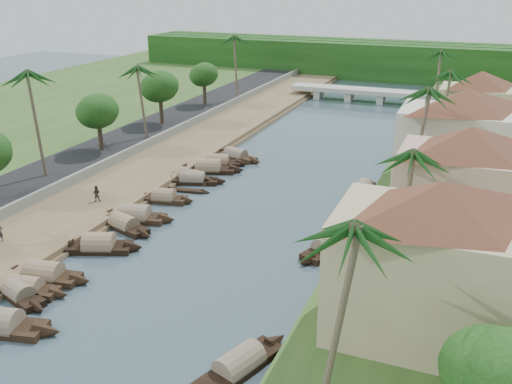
% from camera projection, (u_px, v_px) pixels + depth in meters
% --- Properties ---
extents(ground, '(220.00, 220.00, 0.00)m').
position_uv_depth(ground, '(178.00, 279.00, 44.83)').
color(ground, '#394C56').
rests_on(ground, ground).
extents(left_bank, '(10.00, 180.00, 0.80)m').
position_uv_depth(left_bank, '(141.00, 173.00, 67.58)').
color(left_bank, brown).
rests_on(left_bank, ground).
extents(right_bank, '(16.00, 180.00, 1.20)m').
position_uv_depth(right_bank, '(450.00, 214.00, 55.38)').
color(right_bank, '#2D4C1E').
rests_on(right_bank, ground).
extents(road, '(8.00, 180.00, 1.40)m').
position_uv_depth(road, '(82.00, 162.00, 70.42)').
color(road, black).
rests_on(road, ground).
extents(retaining_wall, '(0.40, 180.00, 1.10)m').
position_uv_depth(retaining_wall, '(111.00, 161.00, 68.69)').
color(retaining_wall, slate).
rests_on(retaining_wall, left_bank).
extents(treeline, '(120.00, 14.00, 8.00)m').
position_uv_depth(treeline, '(391.00, 60.00, 130.12)').
color(treeline, '#12390F').
rests_on(treeline, ground).
extents(bridge, '(28.00, 4.00, 2.40)m').
position_uv_depth(bridge, '(366.00, 93.00, 106.66)').
color(bridge, '#A8A89D').
rests_on(bridge, ground).
extents(building_near, '(14.85, 14.85, 10.20)m').
position_uv_depth(building_near, '(434.00, 260.00, 34.23)').
color(building_near, tan).
rests_on(building_near, right_bank).
extents(building_mid, '(14.11, 14.11, 9.70)m').
position_uv_depth(building_mid, '(465.00, 182.00, 47.85)').
color(building_mid, '#CBA28F').
rests_on(building_mid, right_bank).
extents(building_far, '(15.59, 15.59, 10.20)m').
position_uv_depth(building_far, '(462.00, 137.00, 60.25)').
color(building_far, silver).
rests_on(building_far, right_bank).
extents(building_distant, '(12.62, 12.62, 9.20)m').
position_uv_depth(building_distant, '(478.00, 104.00, 77.43)').
color(building_distant, tan).
rests_on(building_distant, right_bank).
extents(sampan_2, '(7.44, 2.54, 1.96)m').
position_uv_depth(sampan_2, '(25.00, 289.00, 42.70)').
color(sampan_2, black).
rests_on(sampan_2, ground).
extents(sampan_3, '(7.09, 3.71, 1.93)m').
position_uv_depth(sampan_3, '(19.00, 294.00, 42.02)').
color(sampan_3, black).
rests_on(sampan_3, ground).
extents(sampan_4, '(8.29, 3.06, 2.30)m').
position_uv_depth(sampan_4, '(44.00, 275.00, 44.59)').
color(sampan_4, black).
rests_on(sampan_4, ground).
extents(sampan_5, '(7.89, 4.52, 2.44)m').
position_uv_depth(sampan_5, '(99.00, 246.00, 49.33)').
color(sampan_5, black).
rests_on(sampan_5, ground).
extents(sampan_6, '(8.43, 3.60, 2.43)m').
position_uv_depth(sampan_6, '(135.00, 216.00, 55.37)').
color(sampan_6, black).
rests_on(sampan_6, ground).
extents(sampan_7, '(7.81, 3.92, 2.07)m').
position_uv_depth(sampan_7, '(124.00, 225.00, 53.49)').
color(sampan_7, black).
rests_on(sampan_7, ground).
extents(sampan_8, '(6.90, 2.83, 2.10)m').
position_uv_depth(sampan_8, '(164.00, 198.00, 59.91)').
color(sampan_8, black).
rests_on(sampan_8, ground).
extents(sampan_9, '(8.12, 4.00, 2.06)m').
position_uv_depth(sampan_9, '(193.00, 180.00, 65.21)').
color(sampan_9, black).
rests_on(sampan_9, ground).
extents(sampan_10, '(7.35, 1.93, 2.04)m').
position_uv_depth(sampan_10, '(190.00, 178.00, 65.89)').
color(sampan_10, black).
rests_on(sampan_10, ground).
extents(sampan_11, '(9.02, 4.65, 2.50)m').
position_uv_depth(sampan_11, '(208.00, 169.00, 68.94)').
color(sampan_11, black).
rests_on(sampan_11, ground).
extents(sampan_12, '(8.46, 3.92, 2.02)m').
position_uv_depth(sampan_12, '(236.00, 156.00, 73.92)').
color(sampan_12, black).
rests_on(sampan_12, ground).
extents(sampan_13, '(7.95, 3.67, 2.15)m').
position_uv_depth(sampan_13, '(218.00, 162.00, 71.33)').
color(sampan_13, black).
rests_on(sampan_13, ground).
extents(sampan_14, '(4.57, 8.86, 2.15)m').
position_uv_depth(sampan_14, '(239.00, 366.00, 34.28)').
color(sampan_14, black).
rests_on(sampan_14, ground).
extents(sampan_15, '(4.53, 8.55, 2.26)m').
position_uv_depth(sampan_15, '(329.00, 247.00, 49.23)').
color(sampan_15, black).
rests_on(sampan_15, ground).
extents(sampan_16, '(2.12, 8.12, 1.99)m').
position_uv_depth(sampan_16, '(361.00, 190.00, 62.15)').
color(sampan_16, black).
rests_on(sampan_16, ground).
extents(canoe_1, '(4.59, 0.91, 0.74)m').
position_uv_depth(canoe_1, '(60.00, 278.00, 44.80)').
color(canoe_1, black).
rests_on(canoe_1, ground).
extents(canoe_2, '(5.90, 1.79, 0.85)m').
position_uv_depth(canoe_2, '(185.00, 191.00, 62.84)').
color(canoe_2, black).
rests_on(canoe_2, ground).
extents(palm_0, '(3.20, 3.20, 12.26)m').
position_uv_depth(palm_0, '(336.00, 229.00, 25.78)').
color(palm_0, brown).
rests_on(palm_0, ground).
extents(palm_1, '(3.20, 3.20, 10.50)m').
position_uv_depth(palm_1, '(410.00, 155.00, 42.10)').
color(palm_1, brown).
rests_on(palm_1, ground).
extents(palm_2, '(3.20, 3.20, 12.63)m').
position_uv_depth(palm_2, '(422.00, 92.00, 53.97)').
color(palm_2, brown).
rests_on(palm_2, ground).
extents(palm_3, '(3.20, 3.20, 11.58)m').
position_uv_depth(palm_3, '(447.00, 74.00, 69.91)').
color(palm_3, brown).
rests_on(palm_3, ground).
extents(palm_5, '(3.20, 3.20, 12.94)m').
position_uv_depth(palm_5, '(31.00, 75.00, 59.84)').
color(palm_5, brown).
rests_on(palm_5, ground).
extents(palm_6, '(3.20, 3.20, 11.06)m').
position_uv_depth(palm_6, '(141.00, 69.00, 75.29)').
color(palm_6, brown).
rests_on(palm_6, ground).
extents(palm_7, '(3.20, 3.20, 12.23)m').
position_uv_depth(palm_7, '(441.00, 53.00, 83.28)').
color(palm_7, brown).
rests_on(palm_7, ground).
extents(palm_8, '(3.20, 3.20, 12.45)m').
position_uv_depth(palm_8, '(236.00, 39.00, 98.60)').
color(palm_8, brown).
rests_on(palm_8, ground).
extents(tree_3, '(5.05, 5.05, 7.12)m').
position_uv_depth(tree_3, '(98.00, 112.00, 71.16)').
color(tree_3, '#443326').
rests_on(tree_3, ground).
extents(tree_4, '(5.35, 5.35, 7.73)m').
position_uv_depth(tree_4, '(160.00, 87.00, 84.03)').
color(tree_4, '#443326').
rests_on(tree_4, ground).
extents(tree_5, '(4.52, 4.52, 6.94)m').
position_uv_depth(tree_5, '(204.00, 75.00, 96.73)').
color(tree_5, '#443326').
rests_on(tree_5, ground).
extents(tree_7, '(4.90, 4.90, 6.13)m').
position_uv_depth(tree_7, '(504.00, 374.00, 26.17)').
color(tree_7, '#443326').
rests_on(tree_7, ground).
extents(person_far, '(0.96, 0.86, 1.63)m').
position_uv_depth(person_far, '(96.00, 193.00, 57.89)').
color(person_far, '#2F2E21').
rests_on(person_far, left_bank).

